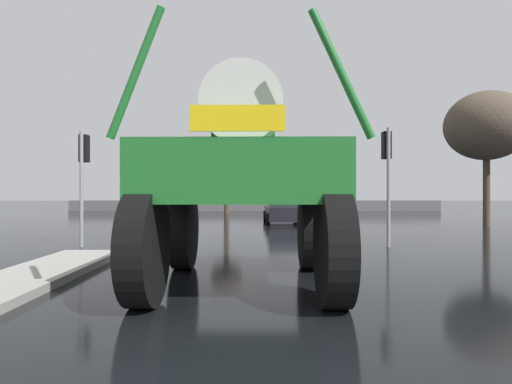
{
  "coord_description": "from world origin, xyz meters",
  "views": [
    {
      "loc": [
        0.12,
        -0.81,
        1.7
      ],
      "look_at": [
        0.08,
        8.59,
        1.68
      ],
      "focal_mm": 30.78,
      "sensor_mm": 36.0,
      "label": 1
    }
  ],
  "objects_px": {
    "sedan_ahead": "(284,210)",
    "traffic_signal_far_left": "(192,175)",
    "bare_tree_right": "(489,126)",
    "traffic_signal_near_right": "(389,160)",
    "oversize_sprayer": "(245,179)",
    "bare_tree_far_center": "(228,152)",
    "traffic_signal_near_left": "(86,163)"
  },
  "relations": [
    {
      "from": "traffic_signal_near_left",
      "to": "bare_tree_far_center",
      "type": "relative_size",
      "value": 0.61
    },
    {
      "from": "traffic_signal_near_left",
      "to": "bare_tree_right",
      "type": "distance_m",
      "value": 18.1
    },
    {
      "from": "oversize_sprayer",
      "to": "sedan_ahead",
      "type": "bearing_deg",
      "value": -5.35
    },
    {
      "from": "oversize_sprayer",
      "to": "traffic_signal_near_left",
      "type": "distance_m",
      "value": 7.5
    },
    {
      "from": "oversize_sprayer",
      "to": "traffic_signal_near_right",
      "type": "xyz_separation_m",
      "value": [
        4.25,
        5.49,
        0.73
      ]
    },
    {
      "from": "sedan_ahead",
      "to": "bare_tree_far_center",
      "type": "distance_m",
      "value": 11.11
    },
    {
      "from": "sedan_ahead",
      "to": "bare_tree_right",
      "type": "height_order",
      "value": "bare_tree_right"
    },
    {
      "from": "sedan_ahead",
      "to": "oversize_sprayer",
      "type": "bearing_deg",
      "value": 171.86
    },
    {
      "from": "sedan_ahead",
      "to": "traffic_signal_far_left",
      "type": "distance_m",
      "value": 8.58
    },
    {
      "from": "traffic_signal_near_right",
      "to": "oversize_sprayer",
      "type": "bearing_deg",
      "value": -127.76
    },
    {
      "from": "bare_tree_right",
      "to": "oversize_sprayer",
      "type": "bearing_deg",
      "value": -130.92
    },
    {
      "from": "sedan_ahead",
      "to": "bare_tree_far_center",
      "type": "xyz_separation_m",
      "value": [
        -3.64,
        9.72,
        3.94
      ]
    },
    {
      "from": "oversize_sprayer",
      "to": "bare_tree_far_center",
      "type": "xyz_separation_m",
      "value": [
        -2.0,
        25.02,
        2.73
      ]
    },
    {
      "from": "traffic_signal_near_left",
      "to": "traffic_signal_near_right",
      "type": "height_order",
      "value": "traffic_signal_near_right"
    },
    {
      "from": "traffic_signal_near_left",
      "to": "traffic_signal_far_left",
      "type": "relative_size",
      "value": 0.93
    },
    {
      "from": "sedan_ahead",
      "to": "traffic_signal_near_left",
      "type": "height_order",
      "value": "traffic_signal_near_left"
    },
    {
      "from": "oversize_sprayer",
      "to": "traffic_signal_near_right",
      "type": "bearing_deg",
      "value": -36.99
    },
    {
      "from": "sedan_ahead",
      "to": "traffic_signal_far_left",
      "type": "height_order",
      "value": "traffic_signal_far_left"
    },
    {
      "from": "traffic_signal_near_right",
      "to": "traffic_signal_far_left",
      "type": "height_order",
      "value": "traffic_signal_far_left"
    },
    {
      "from": "traffic_signal_near_right",
      "to": "bare_tree_right",
      "type": "distance_m",
      "value": 10.48
    },
    {
      "from": "oversize_sprayer",
      "to": "sedan_ahead",
      "type": "height_order",
      "value": "oversize_sprayer"
    },
    {
      "from": "traffic_signal_near_left",
      "to": "bare_tree_right",
      "type": "height_order",
      "value": "bare_tree_right"
    },
    {
      "from": "traffic_signal_near_right",
      "to": "traffic_signal_far_left",
      "type": "relative_size",
      "value": 0.95
    },
    {
      "from": "traffic_signal_near_right",
      "to": "bare_tree_right",
      "type": "bearing_deg",
      "value": 46.94
    },
    {
      "from": "traffic_signal_near_left",
      "to": "bare_tree_right",
      "type": "xyz_separation_m",
      "value": [
        16.33,
        7.49,
        2.23
      ]
    },
    {
      "from": "oversize_sprayer",
      "to": "bare_tree_right",
      "type": "distance_m",
      "value": 17.42
    },
    {
      "from": "traffic_signal_far_left",
      "to": "traffic_signal_near_right",
      "type": "bearing_deg",
      "value": -61.99
    },
    {
      "from": "traffic_signal_near_right",
      "to": "traffic_signal_far_left",
      "type": "xyz_separation_m",
      "value": [
        -8.4,
        15.79,
        0.13
      ]
    },
    {
      "from": "bare_tree_far_center",
      "to": "traffic_signal_near_right",
      "type": "bearing_deg",
      "value": -72.25
    },
    {
      "from": "traffic_signal_near_right",
      "to": "bare_tree_right",
      "type": "xyz_separation_m",
      "value": [
        7.0,
        7.5,
        2.16
      ]
    },
    {
      "from": "bare_tree_right",
      "to": "traffic_signal_far_left",
      "type": "bearing_deg",
      "value": 151.69
    },
    {
      "from": "oversize_sprayer",
      "to": "bare_tree_far_center",
      "type": "distance_m",
      "value": 25.25
    }
  ]
}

